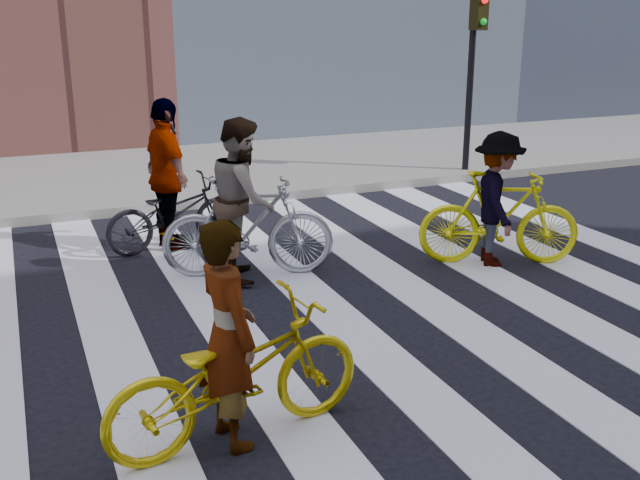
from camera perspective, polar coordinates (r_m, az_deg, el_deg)
ground at (r=7.81m, az=5.49°, el=-5.77°), size 100.00×100.00×0.00m
sidewalk_far at (r=14.54m, az=-8.49°, el=5.27°), size 100.00×5.00×0.15m
zebra_crosswalk at (r=7.80m, az=5.49°, el=-5.73°), size 8.25×10.00×0.01m
traffic_signal at (r=14.05m, az=11.68°, el=13.78°), size 0.22×0.42×3.33m
bike_yellow_left at (r=5.49m, az=-6.39°, el=-10.14°), size 2.08×0.98×1.05m
bike_silver_mid at (r=8.77m, az=-5.52°, el=1.01°), size 2.09×1.12×1.21m
bike_yellow_right at (r=9.41m, az=13.50°, el=1.63°), size 2.01×1.30×1.17m
bike_dark_rear at (r=9.97m, az=-11.10°, el=2.02°), size 1.90×0.93×0.96m
rider_left at (r=5.34m, az=-7.02°, el=-7.17°), size 0.49×0.67×1.69m
rider_mid at (r=8.66m, az=-5.90°, el=3.12°), size 0.95×1.08×1.88m
rider_right at (r=9.32m, az=13.35°, el=3.01°), size 0.99×1.22×1.65m
rider_rear at (r=9.84m, az=-11.55°, el=4.84°), size 0.67×1.22×1.98m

